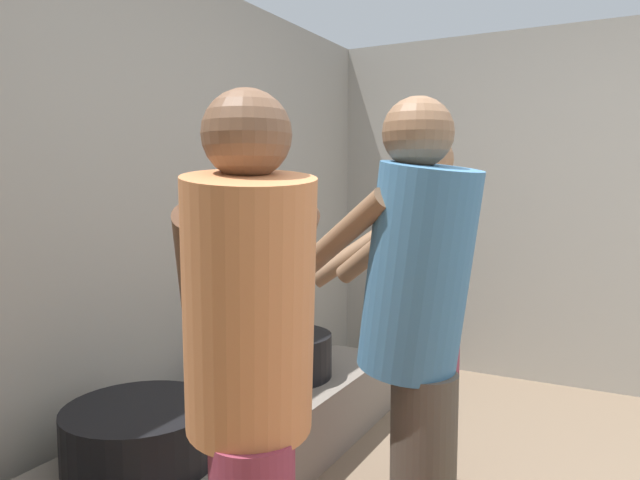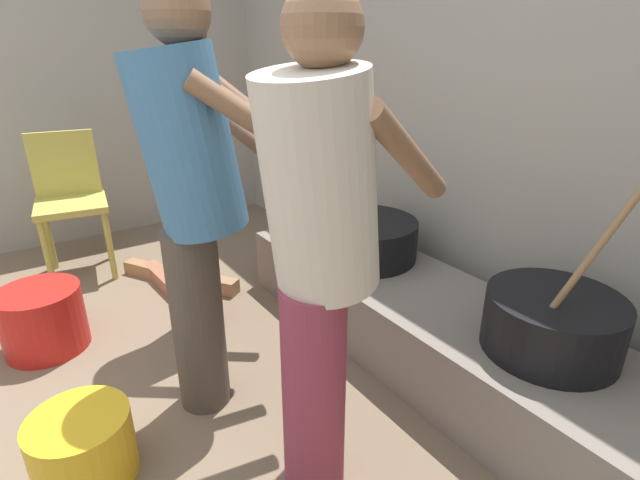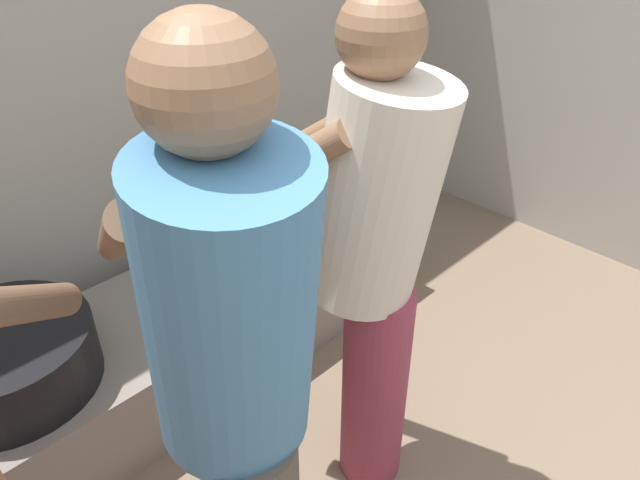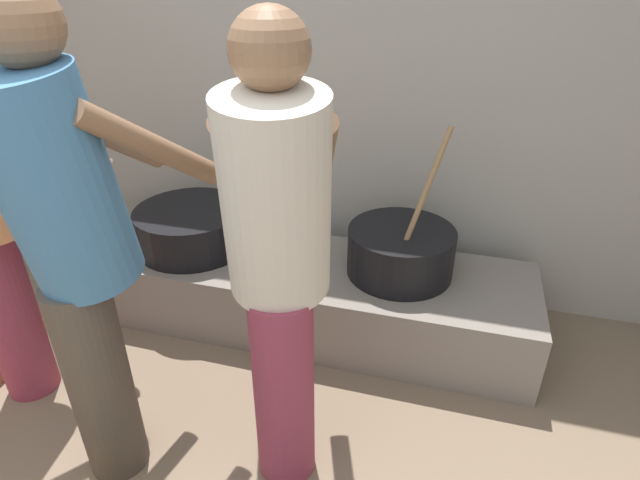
# 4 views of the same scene
# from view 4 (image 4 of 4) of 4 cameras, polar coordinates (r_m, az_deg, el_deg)

# --- Properties ---
(block_enclosure_rear) EXTENTS (5.01, 0.20, 2.31)m
(block_enclosure_rear) POSITION_cam_4_polar(r_m,az_deg,el_deg) (2.71, -5.64, 19.18)
(block_enclosure_rear) COLOR #9E998E
(block_enclosure_rear) RESTS_ON ground_plane
(hearth_ledge) EXTENTS (2.27, 0.60, 0.34)m
(hearth_ledge) POSITION_cam_4_polar(r_m,az_deg,el_deg) (2.54, -3.22, -5.56)
(hearth_ledge) COLOR slate
(hearth_ledge) RESTS_ON ground_plane
(cooking_pot_main) EXTENTS (0.48, 0.48, 0.67)m
(cooking_pot_main) POSITION_cam_4_polar(r_m,az_deg,el_deg) (2.33, 8.93, -1.22)
(cooking_pot_main) COLOR black
(cooking_pot_main) RESTS_ON hearth_ledge
(cooking_pot_secondary) EXTENTS (0.54, 0.54, 0.20)m
(cooking_pot_secondary) POSITION_cam_4_polar(r_m,az_deg,el_deg) (2.61, -14.03, 1.34)
(cooking_pot_secondary) COLOR black
(cooking_pot_secondary) RESTS_ON hearth_ledge
(cook_in_blue_shirt) EXTENTS (0.52, 0.72, 1.57)m
(cook_in_blue_shirt) POSITION_cam_4_polar(r_m,az_deg,el_deg) (1.62, -25.76, 0.05)
(cook_in_blue_shirt) COLOR #4C4238
(cook_in_blue_shirt) RESTS_ON ground_plane
(cook_in_cream_shirt) EXTENTS (0.49, 0.70, 1.51)m
(cook_in_cream_shirt) POSITION_cam_4_polar(r_m,az_deg,el_deg) (1.48, -4.63, -1.40)
(cook_in_cream_shirt) COLOR #8C3347
(cook_in_cream_shirt) RESTS_ON ground_plane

